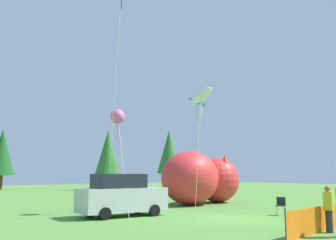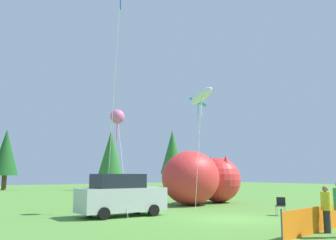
{
  "view_description": "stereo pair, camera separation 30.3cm",
  "coord_description": "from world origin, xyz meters",
  "px_view_note": "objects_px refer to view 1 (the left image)",
  "views": [
    {
      "loc": [
        -13.31,
        -12.12,
        2.06
      ],
      "look_at": [
        -0.09,
        4.73,
        5.14
      ],
      "focal_mm": 40.0,
      "sensor_mm": 36.0,
      "label": 1
    },
    {
      "loc": [
        -13.07,
        -12.3,
        2.06
      ],
      "look_at": [
        -0.09,
        4.73,
        5.14
      ],
      "focal_mm": 40.0,
      "sensor_mm": 36.0,
      "label": 2
    }
  ],
  "objects_px": {
    "inflatable_cat": "(200,180)",
    "folding_chair": "(281,204)",
    "parked_car": "(122,196)",
    "spectator_in_white_shirt": "(328,207)",
    "kite_teal_diamond": "(197,104)",
    "kite_pink_octopus": "(118,117)",
    "kite_white_ghost": "(201,96)"
  },
  "relations": [
    {
      "from": "inflatable_cat",
      "to": "folding_chair",
      "type": "bearing_deg",
      "value": -111.25
    },
    {
      "from": "parked_car",
      "to": "spectator_in_white_shirt",
      "type": "relative_size",
      "value": 2.68
    },
    {
      "from": "parked_car",
      "to": "inflatable_cat",
      "type": "height_order",
      "value": "inflatable_cat"
    },
    {
      "from": "inflatable_cat",
      "to": "kite_teal_diamond",
      "type": "height_order",
      "value": "kite_teal_diamond"
    },
    {
      "from": "parked_car",
      "to": "kite_pink_octopus",
      "type": "distance_m",
      "value": 4.34
    },
    {
      "from": "spectator_in_white_shirt",
      "to": "kite_teal_diamond",
      "type": "xyz_separation_m",
      "value": [
        4.56,
        11.78,
        6.03
      ]
    },
    {
      "from": "folding_chair",
      "to": "spectator_in_white_shirt",
      "type": "xyz_separation_m",
      "value": [
        -3.45,
        -4.45,
        0.35
      ]
    },
    {
      "from": "parked_car",
      "to": "kite_teal_diamond",
      "type": "height_order",
      "value": "kite_teal_diamond"
    },
    {
      "from": "spectator_in_white_shirt",
      "to": "kite_white_ghost",
      "type": "relative_size",
      "value": 0.22
    },
    {
      "from": "folding_chair",
      "to": "inflatable_cat",
      "type": "distance_m",
      "value": 7.76
    },
    {
      "from": "kite_teal_diamond",
      "to": "kite_white_ghost",
      "type": "distance_m",
      "value": 3.17
    },
    {
      "from": "spectator_in_white_shirt",
      "to": "kite_pink_octopus",
      "type": "xyz_separation_m",
      "value": [
        -2.73,
        10.21,
        4.22
      ]
    },
    {
      "from": "kite_pink_octopus",
      "to": "inflatable_cat",
      "type": "bearing_deg",
      "value": 13.04
    },
    {
      "from": "spectator_in_white_shirt",
      "to": "kite_teal_diamond",
      "type": "height_order",
      "value": "kite_teal_diamond"
    },
    {
      "from": "inflatable_cat",
      "to": "spectator_in_white_shirt",
      "type": "xyz_separation_m",
      "value": [
        -4.94,
        -11.98,
        -0.77
      ]
    },
    {
      "from": "parked_car",
      "to": "kite_teal_diamond",
      "type": "xyz_separation_m",
      "value": [
        7.76,
        2.89,
        5.92
      ]
    },
    {
      "from": "spectator_in_white_shirt",
      "to": "parked_car",
      "type": "bearing_deg",
      "value": 109.78
    },
    {
      "from": "parked_car",
      "to": "inflatable_cat",
      "type": "bearing_deg",
      "value": 23.4
    },
    {
      "from": "folding_chair",
      "to": "spectator_in_white_shirt",
      "type": "height_order",
      "value": "spectator_in_white_shirt"
    },
    {
      "from": "spectator_in_white_shirt",
      "to": "kite_pink_octopus",
      "type": "relative_size",
      "value": 0.29
    },
    {
      "from": "folding_chair",
      "to": "parked_car",
      "type": "bearing_deg",
      "value": -61.03
    },
    {
      "from": "inflatable_cat",
      "to": "spectator_in_white_shirt",
      "type": "relative_size",
      "value": 4.38
    },
    {
      "from": "folding_chair",
      "to": "spectator_in_white_shirt",
      "type": "distance_m",
      "value": 5.64
    },
    {
      "from": "spectator_in_white_shirt",
      "to": "kite_teal_diamond",
      "type": "distance_m",
      "value": 14.0
    },
    {
      "from": "folding_chair",
      "to": "kite_teal_diamond",
      "type": "height_order",
      "value": "kite_teal_diamond"
    },
    {
      "from": "kite_pink_octopus",
      "to": "kite_white_ghost",
      "type": "bearing_deg",
      "value": -9.7
    },
    {
      "from": "inflatable_cat",
      "to": "kite_white_ghost",
      "type": "relative_size",
      "value": 0.96
    },
    {
      "from": "inflatable_cat",
      "to": "spectator_in_white_shirt",
      "type": "bearing_deg",
      "value": -122.45
    },
    {
      "from": "folding_chair",
      "to": "kite_pink_octopus",
      "type": "relative_size",
      "value": 0.16
    },
    {
      "from": "spectator_in_white_shirt",
      "to": "kite_white_ghost",
      "type": "distance_m",
      "value": 11.31
    },
    {
      "from": "inflatable_cat",
      "to": "spectator_in_white_shirt",
      "type": "distance_m",
      "value": 12.98
    },
    {
      "from": "folding_chair",
      "to": "kite_teal_diamond",
      "type": "xyz_separation_m",
      "value": [
        1.11,
        7.34,
        6.38
      ]
    }
  ]
}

